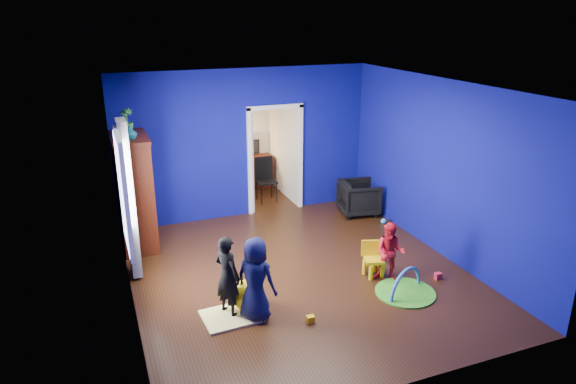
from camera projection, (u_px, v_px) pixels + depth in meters
name	position (u px, v px, depth m)	size (l,w,h in m)	color
floor	(299.00, 274.00, 8.03)	(5.00, 5.50, 0.01)	black
ceiling	(301.00, 87.00, 7.06)	(5.00, 5.50, 0.01)	white
wall_back	(246.00, 144.00, 9.96)	(5.00, 0.02, 2.90)	#0A0C74
wall_front	(406.00, 269.00, 5.13)	(5.00, 0.02, 2.90)	#0A0C74
wall_left	(124.00, 209.00, 6.69)	(0.02, 5.50, 2.90)	#0A0C74
wall_right	(441.00, 169.00, 8.40)	(0.02, 5.50, 2.90)	#0A0C74
alcove	(261.00, 141.00, 11.00)	(1.00, 1.75, 2.50)	silver
armchair	(359.00, 198.00, 10.33)	(0.73, 0.75, 0.68)	black
child_black	(228.00, 276.00, 6.79)	(0.42, 0.27, 1.14)	black
child_navy	(256.00, 279.00, 6.70)	(0.56, 0.37, 1.16)	black
toddler_red	(390.00, 252.00, 7.71)	(0.45, 0.35, 0.93)	red
vase	(130.00, 133.00, 8.11)	(0.22, 0.22, 0.22)	#0D5369
potted_plant	(126.00, 121.00, 8.53)	(0.23, 0.23, 0.41)	#2F8138
tv_armoire	(135.00, 192.00, 8.73)	(0.58, 1.14, 1.96)	#3A1609
crt_tv	(137.00, 189.00, 8.73)	(0.46, 0.70, 0.54)	silver
yellow_blanket	(231.00, 316.00, 6.89)	(0.75, 0.60, 0.03)	#F2E07A
hopper_ball	(247.00, 295.00, 7.03)	(0.43, 0.43, 0.43)	yellow
kid_chair	(374.00, 261.00, 7.90)	(0.28, 0.28, 0.50)	yellow
play_mat	(405.00, 292.00, 7.48)	(0.87, 0.87, 0.02)	#459722
toy_arch	(405.00, 292.00, 7.48)	(0.78, 0.78, 0.05)	#3F8CD8
window_left	(122.00, 193.00, 6.97)	(0.03, 0.95, 1.55)	white
curtain	(129.00, 200.00, 7.59)	(0.14, 0.42, 2.40)	slate
doorway	(275.00, 161.00, 10.30)	(1.16, 0.10, 2.10)	white
study_desk	(253.00, 172.00, 11.85)	(0.88, 0.44, 0.75)	#3D140A
desk_monitor	(251.00, 147.00, 11.77)	(0.40, 0.05, 0.32)	black
desk_lamp	(240.00, 149.00, 11.62)	(0.14, 0.14, 0.14)	#FFD88C
folding_chair	(266.00, 181.00, 10.98)	(0.40, 0.40, 0.92)	black
book_shelf	(250.00, 100.00, 11.40)	(0.88, 0.24, 0.04)	white
toy_0	(438.00, 276.00, 7.87)	(0.10, 0.08, 0.10)	red
toy_1	(384.00, 221.00, 9.93)	(0.11, 0.11, 0.11)	#27AEDF
toy_2	(310.00, 319.00, 6.76)	(0.10, 0.08, 0.10)	yellow
toy_3	(383.00, 259.00, 8.39)	(0.10, 0.08, 0.10)	#DD53D3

